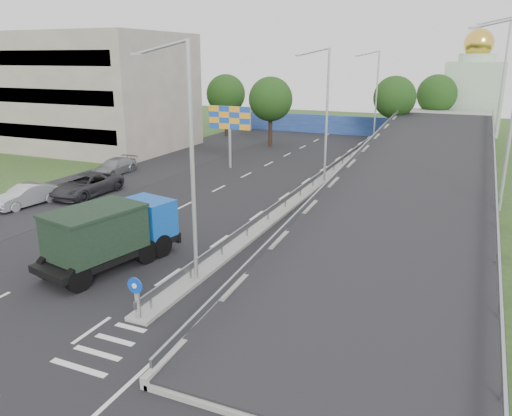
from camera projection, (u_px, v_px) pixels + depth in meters
The scene contains 22 objects.
ground at pixel (100, 352), 16.86m from camera, with size 160.00×160.00×0.00m, color #2D4C1E.
road_surface at pixel (256, 197), 35.55m from camera, with size 26.00×90.00×0.04m, color black.
parking_strip at pixel (109, 180), 40.54m from camera, with size 8.00×90.00×0.05m, color black.
median at pixel (313, 187), 37.87m from camera, with size 1.00×44.00×0.20m, color gray.
overpass_ramp at pixel (418, 175), 34.52m from camera, with size 10.00×50.00×3.50m.
median_guardrail at pixel (313, 179), 37.69m from camera, with size 0.09×44.00×0.71m.
sign_bollard at pixel (137, 298), 18.47m from camera, with size 0.64×0.23×1.67m.
lamp_post_near at pixel (188, 153), 20.40m from camera, with size 2.74×0.18×10.08m.
lamp_post_mid at pixel (325, 109), 37.93m from camera, with size 2.74×0.18×10.08m.
lamp_post_far at pixel (375, 92), 55.46m from camera, with size 2.74×0.18×10.08m.
beige_building at pixel (75, 91), 54.69m from camera, with size 24.00×14.00×12.00m, color gray.
blue_wall at pixel (349, 126), 63.64m from camera, with size 30.00×0.50×2.40m, color navy.
church at pixel (473, 92), 64.08m from camera, with size 7.00×7.00×13.80m.
billboard at pixel (230, 121), 43.65m from camera, with size 4.00×0.24×5.50m.
tree_left_mid at pixel (271, 99), 54.27m from camera, with size 4.80×4.80×7.60m.
tree_median_far at pixel (395, 97), 56.67m from camera, with size 4.80×4.80×7.60m.
tree_left_far at pixel (226, 94), 61.72m from camera, with size 4.80×4.80×7.60m.
tree_ramp_far at pixel (437, 94), 61.27m from camera, with size 4.80×4.80×7.60m.
dump_truck at pixel (111, 232), 23.43m from camera, with size 3.89×7.25×3.03m.
parked_car_b at pixel (26, 196), 33.24m from camera, with size 1.53×4.40×1.45m, color #AAABAF.
parked_car_c at pixel (86, 185), 35.76m from camera, with size 2.61×5.66×1.57m, color #2B2B2F.
parked_car_d at pixel (114, 167), 42.29m from camera, with size 1.88×4.62×1.34m, color gray.
Camera 1 is at (10.76, -11.36, 9.57)m, focal length 35.00 mm.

